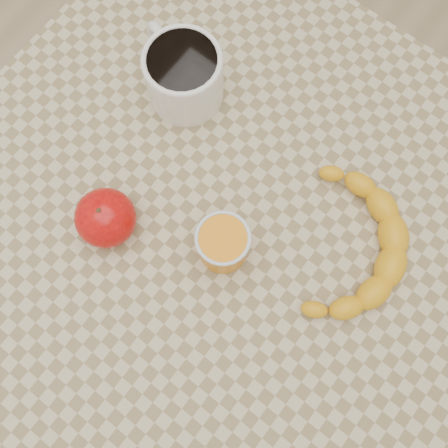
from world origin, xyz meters
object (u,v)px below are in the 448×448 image
Objects in this scene: apple at (106,218)px; banana at (352,248)px; table at (224,241)px; coffee_mug at (183,74)px; orange_juice_glass at (223,244)px.

apple is 0.32m from banana.
coffee_mug is (-0.17, 0.13, 0.13)m from table.
orange_juice_glass is at bearing -39.40° from coffee_mug.
table is 5.08× the size of coffee_mug.
table is at bearing -170.99° from banana.
table is 10.20× the size of orange_juice_glass.
apple is at bearing -166.59° from banana.
orange_juice_glass is at bearing 24.38° from apple.
banana is at bearing 31.13° from apple.
coffee_mug reaches higher than table.
apple is at bearing -78.29° from coffee_mug.
apple is at bearing -155.62° from orange_juice_glass.
coffee_mug reaches higher than apple.
table is 0.25m from coffee_mug.
orange_juice_glass is 0.17m from banana.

